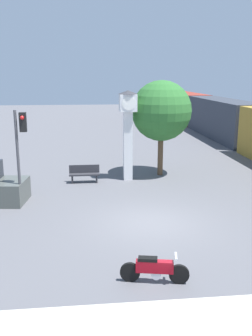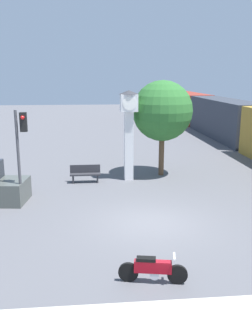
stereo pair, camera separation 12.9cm
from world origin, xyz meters
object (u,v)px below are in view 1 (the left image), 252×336
(street_tree, at_px, (161,111))
(bench, at_px, (84,173))
(clock_tower, at_px, (128,122))
(freight_train, at_px, (222,118))
(traffic_light, at_px, (20,141))
(motorcycle, at_px, (154,269))

(street_tree, height_order, bench, street_tree)
(clock_tower, distance_m, street_tree, 2.13)
(clock_tower, bearing_deg, freight_train, 52.79)
(freight_train, distance_m, street_tree, 15.23)
(street_tree, xyz_separation_m, bench, (-4.29, -1.11, -3.13))
(clock_tower, bearing_deg, traffic_light, -142.37)
(street_tree, bearing_deg, motorcycle, -101.99)
(clock_tower, relative_size, bench, 2.99)
(clock_tower, xyz_separation_m, bench, (-2.36, -0.35, -2.66))
(freight_train, bearing_deg, motorcycle, -113.98)
(freight_train, xyz_separation_m, bench, (-12.54, -13.76, -1.21))
(motorcycle, relative_size, bench, 1.17)
(freight_train, distance_m, traffic_light, 22.95)
(motorcycle, xyz_separation_m, street_tree, (2.39, 11.27, 3.22))
(freight_train, height_order, bench, freight_train)
(motorcycle, relative_size, clock_tower, 0.39)
(motorcycle, bearing_deg, traffic_light, 134.88)
(motorcycle, xyz_separation_m, bench, (-1.90, 10.16, 0.09))
(freight_train, bearing_deg, traffic_light, -131.29)
(bench, bearing_deg, freight_train, 47.67)
(traffic_light, distance_m, bench, 4.93)
(freight_train, bearing_deg, clock_tower, -127.21)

